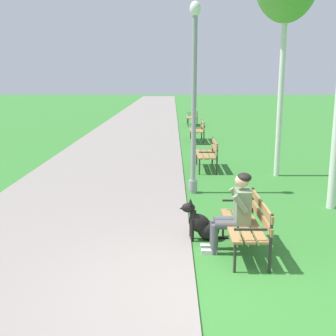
# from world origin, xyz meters

# --- Properties ---
(ground_plane) EXTENTS (120.00, 120.00, 0.00)m
(ground_plane) POSITION_xyz_m (0.00, 0.00, 0.00)
(ground_plane) COLOR #33752D
(paved_path) EXTENTS (4.28, 60.00, 0.04)m
(paved_path) POSITION_xyz_m (-2.37, 24.00, 0.02)
(paved_path) COLOR gray
(paved_path) RESTS_ON ground
(park_bench_near) EXTENTS (0.55, 1.50, 0.85)m
(park_bench_near) POSITION_xyz_m (0.62, 1.29, 0.51)
(park_bench_near) COLOR olive
(park_bench_near) RESTS_ON ground
(park_bench_mid) EXTENTS (0.55, 1.50, 0.85)m
(park_bench_mid) POSITION_xyz_m (0.51, 7.30, 0.51)
(park_bench_mid) COLOR olive
(park_bench_mid) RESTS_ON ground
(park_bench_far) EXTENTS (0.55, 1.50, 0.85)m
(park_bench_far) POSITION_xyz_m (0.56, 12.89, 0.51)
(park_bench_far) COLOR olive
(park_bench_far) RESTS_ON ground
(park_bench_furthest) EXTENTS (0.55, 1.50, 0.85)m
(park_bench_furthest) POSITION_xyz_m (0.62, 18.79, 0.51)
(park_bench_furthest) COLOR olive
(park_bench_furthest) RESTS_ON ground
(person_seated_on_near_bench) EXTENTS (0.74, 0.49, 1.25)m
(person_seated_on_near_bench) POSITION_xyz_m (0.42, 1.32, 0.68)
(person_seated_on_near_bench) COLOR #4C4C51
(person_seated_on_near_bench) RESTS_ON ground
(dog_black) EXTENTS (0.83, 0.31, 0.71)m
(dog_black) POSITION_xyz_m (-0.04, 1.81, 0.26)
(dog_black) COLOR black
(dog_black) RESTS_ON ground
(lamp_post_near) EXTENTS (0.24, 0.24, 4.24)m
(lamp_post_near) POSITION_xyz_m (-0.05, 4.74, 2.19)
(lamp_post_near) COLOR gray
(lamp_post_near) RESTS_ON ground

